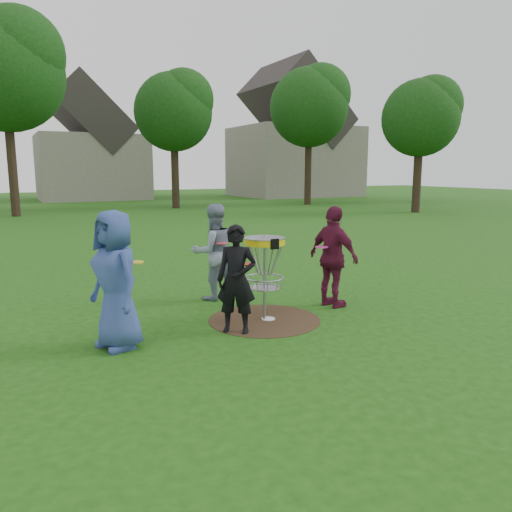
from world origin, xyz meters
name	(u,v)px	position (x,y,z in m)	size (l,w,h in m)	color
ground	(264,320)	(0.00, 0.00, 0.00)	(100.00, 100.00, 0.00)	#19470F
dirt_patch	(264,320)	(0.00, 0.00, 0.00)	(1.80, 1.80, 0.01)	#47331E
player_blue	(116,280)	(-2.35, -0.19, 0.94)	(0.92, 0.60, 1.88)	#34498F
player_black	(236,279)	(-0.65, -0.35, 0.80)	(0.59, 0.38, 1.61)	black
player_grey	(214,252)	(-0.21, 1.61, 0.89)	(0.86, 0.67, 1.77)	#7E89A2
player_maroon	(334,257)	(1.45, 0.17, 0.89)	(1.04, 0.43, 1.77)	maroon
disc_on_grass	(268,319)	(0.07, 0.00, 0.01)	(0.22, 0.22, 0.02)	white
disc_golf_basket	(265,258)	(0.00, 0.00, 1.02)	(0.66, 0.67, 1.38)	#9EA0A5
held_discs	(236,253)	(-0.37, 0.27, 1.08)	(3.46, 1.77, 0.18)	gold
tree_row	(82,93)	(0.44, 20.67, 6.21)	(51.20, 17.42, 9.90)	#38281C
house_row	(119,146)	(4.78, 33.07, 4.14)	(44.50, 10.65, 11.62)	gray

